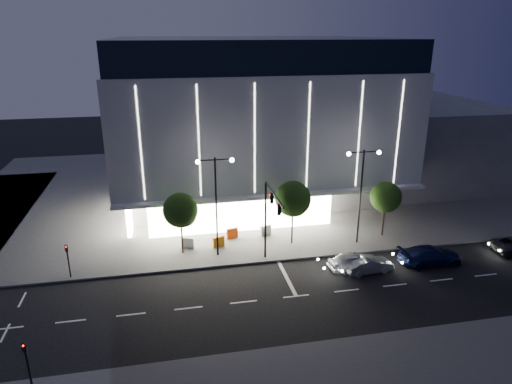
{
  "coord_description": "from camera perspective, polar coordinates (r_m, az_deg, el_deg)",
  "views": [
    {
      "loc": [
        -6.7,
        -29.85,
        18.79
      ],
      "look_at": [
        0.85,
        8.13,
        5.0
      ],
      "focal_mm": 32.0,
      "sensor_mm": 36.0,
      "label": 1
    }
  ],
  "objects": [
    {
      "name": "tree_mid",
      "position": [
        41.03,
        4.66,
        -1.1
      ],
      "size": [
        3.25,
        3.25,
        6.15
      ],
      "color": "black",
      "rests_on": "ground"
    },
    {
      "name": "barrier_a",
      "position": [
        41.75,
        -4.69,
        -6.23
      ],
      "size": [
        1.12,
        0.62,
        1.0
      ],
      "primitive_type": "cube",
      "rotation": [
        0.0,
        0.0,
        0.35
      ],
      "color": "orange",
      "rests_on": "sidewalk_museum"
    },
    {
      "name": "tree_left",
      "position": [
        39.72,
        -9.39,
        -2.48
      ],
      "size": [
        3.02,
        3.02,
        5.72
      ],
      "color": "black",
      "rests_on": "ground"
    },
    {
      "name": "barrier_b",
      "position": [
        41.89,
        -8.48,
        -6.29
      ],
      "size": [
        1.12,
        0.63,
        1.0
      ],
      "primitive_type": "cube",
      "rotation": [
        0.0,
        0.0,
        -0.36
      ],
      "color": "white",
      "rests_on": "sidewalk_museum"
    },
    {
      "name": "museum",
      "position": [
        53.89,
        -0.73,
        9.43
      ],
      "size": [
        30.0,
        25.8,
        18.0
      ],
      "color": "#4C4C51",
      "rests_on": "ground"
    },
    {
      "name": "car_lead",
      "position": [
        39.0,
        12.19,
        -8.43
      ],
      "size": [
        4.58,
        2.22,
        1.51
      ],
      "primitive_type": "imported",
      "rotation": [
        0.0,
        0.0,
        1.67
      ],
      "color": "#A0A4A8",
      "rests_on": "ground"
    },
    {
      "name": "ground",
      "position": [
        35.9,
        1.23,
        -11.96
      ],
      "size": [
        160.0,
        160.0,
        0.0
      ],
      "primitive_type": "plane",
      "color": "black",
      "rests_on": "ground"
    },
    {
      "name": "sidewalk_museum",
      "position": [
        58.2,
        0.96,
        0.84
      ],
      "size": [
        70.0,
        40.0,
        0.15
      ],
      "primitive_type": "cube",
      "color": "#474747",
      "rests_on": "ground"
    },
    {
      "name": "barrier_c",
      "position": [
        43.35,
        -2.99,
        -5.16
      ],
      "size": [
        1.13,
        0.47,
        1.0
      ],
      "primitive_type": "cube",
      "rotation": [
        0.0,
        0.0,
        0.2
      ],
      "color": "#CC420B",
      "rests_on": "sidewalk_museum"
    },
    {
      "name": "car_second",
      "position": [
        38.87,
        13.89,
        -8.82
      ],
      "size": [
        4.19,
        1.84,
        1.34
      ],
      "primitive_type": "imported",
      "rotation": [
        0.0,
        0.0,
        1.68
      ],
      "color": "#A8ACB0",
      "rests_on": "ground"
    },
    {
      "name": "barrier_d",
      "position": [
        43.88,
        1.22,
        -4.82
      ],
      "size": [
        1.12,
        0.58,
        1.0
      ],
      "primitive_type": "cube",
      "rotation": [
        0.0,
        0.0,
        0.32
      ],
      "color": "#B9B9B9",
      "rests_on": "sidewalk_museum"
    },
    {
      "name": "car_third",
      "position": [
        41.63,
        20.94,
        -7.43
      ],
      "size": [
        5.42,
        2.24,
        1.57
      ],
      "primitive_type": "imported",
      "rotation": [
        0.0,
        0.0,
        1.58
      ],
      "color": "#111A43",
      "rests_on": "ground"
    },
    {
      "name": "street_lamp_west",
      "position": [
        38.26,
        -5.03,
        -0.08
      ],
      "size": [
        3.16,
        0.36,
        9.0
      ],
      "color": "black",
      "rests_on": "ground"
    },
    {
      "name": "ped_signal_far",
      "position": [
        39.17,
        -22.46,
        -7.58
      ],
      "size": [
        0.22,
        0.24,
        3.0
      ],
      "color": "black",
      "rests_on": "ground"
    },
    {
      "name": "annex_building",
      "position": [
        64.5,
        19.66,
        6.11
      ],
      "size": [
        16.0,
        20.0,
        10.0
      ],
      "primitive_type": "cube",
      "color": "#4C4C51",
      "rests_on": "ground"
    },
    {
      "name": "ped_signal_near",
      "position": [
        29.22,
        -26.74,
        -18.17
      ],
      "size": [
        0.22,
        0.24,
        3.0
      ],
      "color": "black",
      "rests_on": "ground"
    },
    {
      "name": "street_lamp_east",
      "position": [
        41.58,
        13.06,
        1.1
      ],
      "size": [
        3.16,
        0.36,
        9.0
      ],
      "color": "black",
      "rests_on": "ground"
    },
    {
      "name": "tree_right",
      "position": [
        44.4,
        15.9,
        -0.8
      ],
      "size": [
        2.91,
        2.91,
        5.51
      ],
      "color": "black",
      "rests_on": "ground"
    },
    {
      "name": "traffic_mast",
      "position": [
        36.75,
        1.69,
        -2.4
      ],
      "size": [
        0.33,
        5.89,
        7.07
      ],
      "color": "black",
      "rests_on": "ground"
    }
  ]
}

